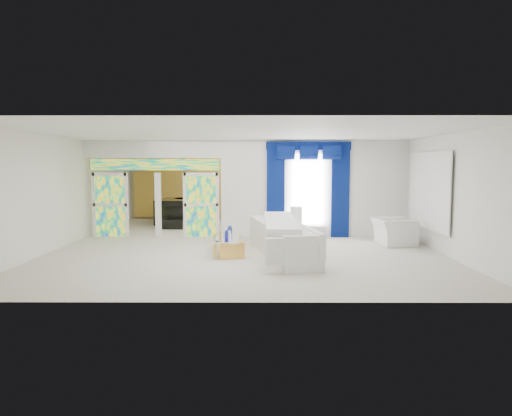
{
  "coord_description": "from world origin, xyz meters",
  "views": [
    {
      "loc": [
        0.35,
        -13.27,
        2.21
      ],
      "look_at": [
        0.3,
        -1.2,
        1.1
      ],
      "focal_mm": 32.16,
      "sensor_mm": 36.0,
      "label": 1
    }
  ],
  "objects_px": {
    "coffee_table": "(228,245)",
    "grand_piano": "(179,211)",
    "white_sofa": "(281,239)",
    "console_table": "(306,232)",
    "armchair": "(394,232)"
  },
  "relations": [
    {
      "from": "white_sofa",
      "to": "grand_piano",
      "type": "xyz_separation_m",
      "value": [
        -3.65,
        6.31,
        0.08
      ]
    },
    {
      "from": "console_table",
      "to": "coffee_table",
      "type": "bearing_deg",
      "value": -134.27
    },
    {
      "from": "white_sofa",
      "to": "coffee_table",
      "type": "xyz_separation_m",
      "value": [
        -1.35,
        0.3,
        -0.19
      ]
    },
    {
      "from": "console_table",
      "to": "grand_piano",
      "type": "bearing_deg",
      "value": 140.65
    },
    {
      "from": "white_sofa",
      "to": "grand_piano",
      "type": "bearing_deg",
      "value": 109.2
    },
    {
      "from": "armchair",
      "to": "coffee_table",
      "type": "bearing_deg",
      "value": 99.27
    },
    {
      "from": "coffee_table",
      "to": "console_table",
      "type": "distance_m",
      "value": 3.2
    },
    {
      "from": "white_sofa",
      "to": "grand_piano",
      "type": "height_order",
      "value": "grand_piano"
    },
    {
      "from": "coffee_table",
      "to": "grand_piano",
      "type": "distance_m",
      "value": 6.44
    },
    {
      "from": "console_table",
      "to": "white_sofa",
      "type": "bearing_deg",
      "value": -108.86
    },
    {
      "from": "console_table",
      "to": "armchair",
      "type": "height_order",
      "value": "armchair"
    },
    {
      "from": "white_sofa",
      "to": "console_table",
      "type": "relative_size",
      "value": 3.43
    },
    {
      "from": "console_table",
      "to": "armchair",
      "type": "relative_size",
      "value": 1.04
    },
    {
      "from": "armchair",
      "to": "grand_piano",
      "type": "height_order",
      "value": "grand_piano"
    },
    {
      "from": "console_table",
      "to": "grand_piano",
      "type": "height_order",
      "value": "grand_piano"
    }
  ]
}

